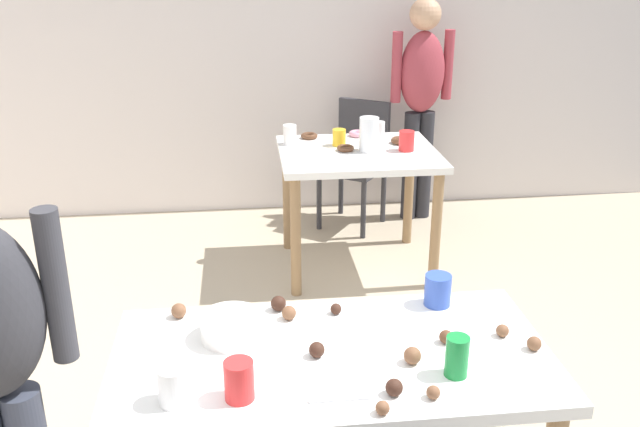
{
  "coord_description": "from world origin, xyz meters",
  "views": [
    {
      "loc": [
        -0.16,
        -1.78,
        1.89
      ],
      "look_at": [
        0.12,
        0.71,
        0.9
      ],
      "focal_mm": 38.71,
      "sensor_mm": 36.0,
      "label": 1
    }
  ],
  "objects_px": {
    "chair_far_table": "(357,156)",
    "mixing_bowl": "(231,327)",
    "dining_table_near": "(332,383)",
    "person_adult_far": "(421,91)",
    "soda_can": "(457,356)",
    "dining_table_far": "(358,170)",
    "pitcher_far": "(369,134)"
  },
  "relations": [
    {
      "from": "dining_table_near",
      "to": "soda_can",
      "type": "distance_m",
      "value": 0.4
    },
    {
      "from": "chair_far_table",
      "to": "pitcher_far",
      "type": "bearing_deg",
      "value": -94.75
    },
    {
      "from": "person_adult_far",
      "to": "mixing_bowl",
      "type": "height_order",
      "value": "person_adult_far"
    },
    {
      "from": "chair_far_table",
      "to": "person_adult_far",
      "type": "bearing_deg",
      "value": 5.65
    },
    {
      "from": "chair_far_table",
      "to": "person_adult_far",
      "type": "height_order",
      "value": "person_adult_far"
    },
    {
      "from": "dining_table_far",
      "to": "person_adult_far",
      "type": "distance_m",
      "value": 1.01
    },
    {
      "from": "soda_can",
      "to": "dining_table_far",
      "type": "bearing_deg",
      "value": 87.44
    },
    {
      "from": "chair_far_table",
      "to": "person_adult_far",
      "type": "xyz_separation_m",
      "value": [
        0.45,
        0.04,
        0.44
      ]
    },
    {
      "from": "chair_far_table",
      "to": "pitcher_far",
      "type": "height_order",
      "value": "pitcher_far"
    },
    {
      "from": "dining_table_near",
      "to": "pitcher_far",
      "type": "xyz_separation_m",
      "value": [
        0.49,
        2.09,
        0.21
      ]
    },
    {
      "from": "dining_table_far",
      "to": "chair_far_table",
      "type": "xyz_separation_m",
      "value": [
        0.12,
        0.73,
        -0.13
      ]
    },
    {
      "from": "dining_table_far",
      "to": "mixing_bowl",
      "type": "distance_m",
      "value": 2.12
    },
    {
      "from": "dining_table_far",
      "to": "soda_can",
      "type": "height_order",
      "value": "soda_can"
    },
    {
      "from": "dining_table_far",
      "to": "dining_table_near",
      "type": "bearing_deg",
      "value": -101.63
    },
    {
      "from": "dining_table_near",
      "to": "mixing_bowl",
      "type": "height_order",
      "value": "mixing_bowl"
    },
    {
      "from": "dining_table_near",
      "to": "pitcher_far",
      "type": "bearing_deg",
      "value": 76.76
    },
    {
      "from": "person_adult_far",
      "to": "mixing_bowl",
      "type": "relative_size",
      "value": 8.21
    },
    {
      "from": "dining_table_near",
      "to": "person_adult_far",
      "type": "height_order",
      "value": "person_adult_far"
    },
    {
      "from": "mixing_bowl",
      "to": "soda_can",
      "type": "height_order",
      "value": "soda_can"
    },
    {
      "from": "dining_table_far",
      "to": "pitcher_far",
      "type": "relative_size",
      "value": 4.61
    },
    {
      "from": "chair_far_table",
      "to": "mixing_bowl",
      "type": "bearing_deg",
      "value": -107.39
    },
    {
      "from": "mixing_bowl",
      "to": "pitcher_far",
      "type": "bearing_deg",
      "value": 68.16
    },
    {
      "from": "pitcher_far",
      "to": "soda_can",
      "type": "bearing_deg",
      "value": -94.06
    },
    {
      "from": "dining_table_far",
      "to": "person_adult_far",
      "type": "relative_size",
      "value": 0.59
    },
    {
      "from": "chair_far_table",
      "to": "person_adult_far",
      "type": "relative_size",
      "value": 0.56
    },
    {
      "from": "dining_table_near",
      "to": "chair_far_table",
      "type": "xyz_separation_m",
      "value": [
        0.55,
        2.84,
        -0.15
      ]
    },
    {
      "from": "dining_table_far",
      "to": "chair_far_table",
      "type": "bearing_deg",
      "value": 80.66
    },
    {
      "from": "soda_can",
      "to": "chair_far_table",
      "type": "bearing_deg",
      "value": 85.76
    },
    {
      "from": "dining_table_near",
      "to": "chair_far_table",
      "type": "distance_m",
      "value": 2.89
    },
    {
      "from": "dining_table_far",
      "to": "mixing_bowl",
      "type": "height_order",
      "value": "mixing_bowl"
    },
    {
      "from": "dining_table_far",
      "to": "pitcher_far",
      "type": "height_order",
      "value": "pitcher_far"
    },
    {
      "from": "person_adult_far",
      "to": "soda_can",
      "type": "bearing_deg",
      "value": -102.43
    }
  ]
}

